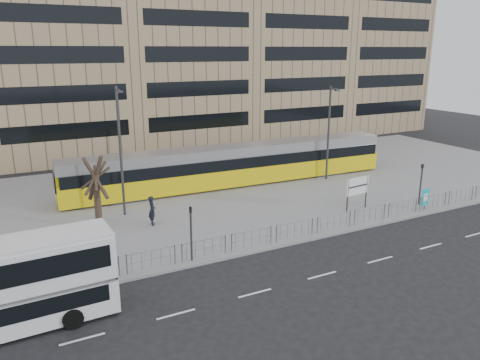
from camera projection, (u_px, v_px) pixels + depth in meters
name	position (u px, v px, depth m)	size (l,w,h in m)	color
ground	(308.00, 241.00, 28.54)	(120.00, 120.00, 0.00)	black
plaza	(224.00, 190.00, 38.76)	(64.00, 24.00, 0.15)	slate
kerb	(308.00, 240.00, 28.56)	(64.00, 0.25, 0.17)	gray
building_row	(153.00, 35.00, 55.00)	(70.40, 18.40, 31.20)	brown
pedestrian_barrier	(330.00, 218.00, 29.59)	(32.07, 0.07, 1.10)	gray
road_markings	(366.00, 263.00, 25.57)	(62.00, 0.12, 0.01)	white
tram	(234.00, 165.00, 39.59)	(28.58, 3.83, 3.36)	#D9C00B
station_sign	(357.00, 187.00, 33.23)	(2.10, 0.30, 2.42)	#2D2D30
ad_panel	(425.00, 198.00, 33.49)	(0.82, 0.18, 1.54)	#2D2D30
pedestrian	(152.00, 210.00, 30.58)	(0.71, 0.47, 1.96)	black
traffic_light_west	(191.00, 227.00, 25.08)	(0.21, 0.24, 3.10)	#2D2D30
traffic_light_east	(421.00, 179.00, 34.34)	(0.23, 0.25, 3.10)	#2D2D30
lamp_post_west	(120.00, 147.00, 31.35)	(0.45, 1.04, 8.85)	#2D2D30
lamp_post_east	(329.00, 130.00, 40.45)	(0.45, 1.04, 8.14)	#2D2D30
bare_tree	(93.00, 153.00, 28.91)	(4.82, 4.82, 7.17)	#2F231A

